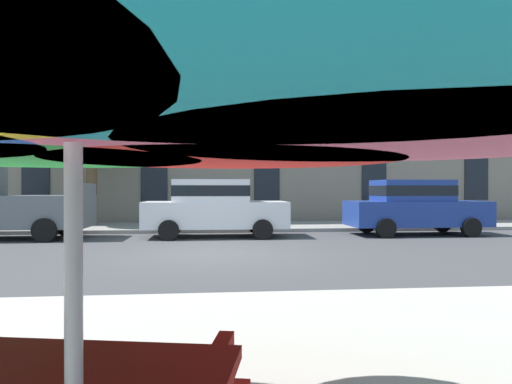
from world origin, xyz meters
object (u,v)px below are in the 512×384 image
(sedan_white, at_px, (214,206))
(patio_umbrella, at_px, (73,63))
(street_tree_left, at_px, (91,121))
(sedan_blue, at_px, (414,206))

(sedan_white, bearing_deg, patio_umbrella, -92.68)
(patio_umbrella, bearing_deg, sedan_white, 87.32)
(patio_umbrella, bearing_deg, street_tree_left, 103.85)
(sedan_white, distance_m, sedan_blue, 6.49)
(sedan_white, xyz_separation_m, street_tree_left, (-4.63, 3.65, 3.11))
(sedan_blue, height_order, patio_umbrella, patio_umbrella)
(street_tree_left, bearing_deg, sedan_white, -38.26)
(street_tree_left, height_order, patio_umbrella, street_tree_left)
(patio_umbrella, bearing_deg, sedan_blue, 60.84)
(sedan_blue, xyz_separation_m, patio_umbrella, (-7.09, -12.70, 0.96))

